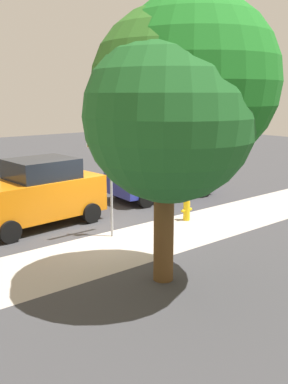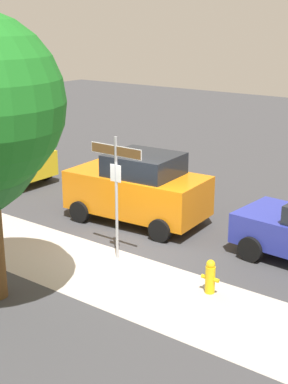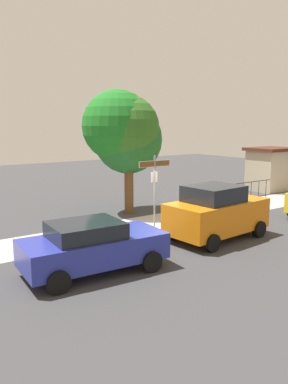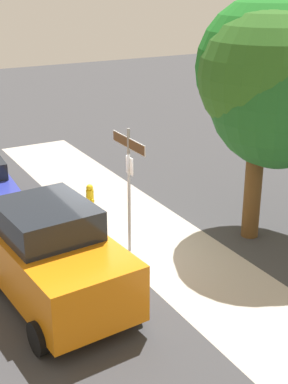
% 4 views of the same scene
% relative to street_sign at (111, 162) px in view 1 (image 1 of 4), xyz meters
% --- Properties ---
extents(ground_plane, '(60.00, 60.00, 0.00)m').
position_rel_street_sign_xyz_m(ground_plane, '(0.02, -0.40, -2.17)').
color(ground_plane, '#38383A').
extents(sidewalk_strip, '(24.00, 2.60, 0.00)m').
position_rel_street_sign_xyz_m(sidewalk_strip, '(2.02, 0.90, -2.17)').
color(sidewalk_strip, '#ACA399').
rests_on(sidewalk_strip, ground_plane).
extents(street_sign, '(1.54, 0.07, 3.10)m').
position_rel_street_sign_xyz_m(street_sign, '(0.00, 0.00, 0.00)').
color(street_sign, '#9EA0A5').
rests_on(street_sign, ground_plane).
extents(shade_tree, '(3.99, 3.59, 5.98)m').
position_rel_street_sign_xyz_m(shade_tree, '(0.67, 3.44, 1.82)').
color(shade_tree, brown).
rests_on(shade_tree, ground_plane).
extents(car_blue, '(4.33, 2.28, 1.55)m').
position_rel_street_sign_xyz_m(car_blue, '(-4.29, -2.69, -1.36)').
color(car_blue, '#273098').
rests_on(car_blue, ground_plane).
extents(car_orange, '(4.20, 2.40, 2.08)m').
position_rel_street_sign_xyz_m(car_orange, '(1.17, -2.38, -1.14)').
color(car_orange, orange).
rests_on(car_orange, ground_plane).
extents(fire_hydrant, '(0.42, 0.22, 0.78)m').
position_rel_street_sign_xyz_m(fire_hydrant, '(-2.81, 0.20, -1.78)').
color(fire_hydrant, yellow).
rests_on(fire_hydrant, ground_plane).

